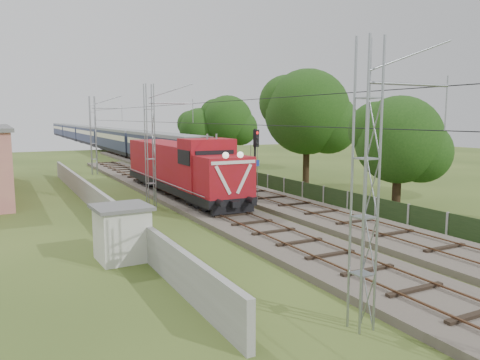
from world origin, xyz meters
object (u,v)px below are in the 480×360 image
coach_rake (92,134)px  locomotive (181,167)px  relay_hut (122,232)px  signal_post (256,153)px

coach_rake → locomotive: bearing=-94.4°
coach_rake → relay_hut: coach_rake is taller
signal_post → coach_rake: bearing=88.6°
relay_hut → locomotive: bearing=60.4°
coach_rake → signal_post: 69.54m
signal_post → relay_hut: (-10.71, -7.80, -2.37)m
relay_hut → signal_post: bearing=36.1°
locomotive → relay_hut: bearing=-119.6°
locomotive → signal_post: bearing=-57.8°
coach_rake → signal_post: (-1.69, -69.51, 1.05)m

